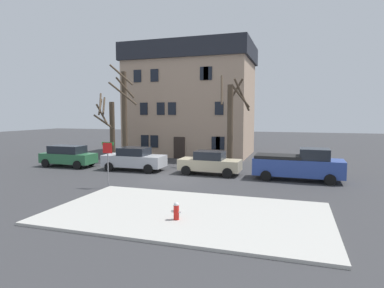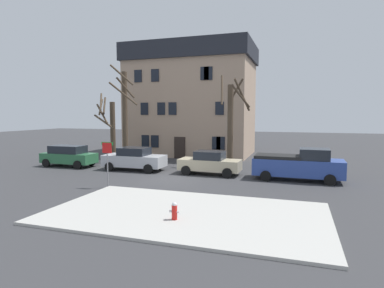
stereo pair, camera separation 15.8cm
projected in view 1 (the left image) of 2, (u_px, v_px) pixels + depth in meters
The scene contains 13 objects.
ground_plane at pixel (171, 179), 21.32m from camera, with size 120.00×120.00×0.00m, color #38383A.
sidewalk_slab at pixel (187, 213), 13.83m from camera, with size 11.77×6.67×0.12m, color #B7B5AD.
building_main at pixel (191, 100), 34.42m from camera, with size 12.96×8.38×11.38m.
tree_bare_near at pixel (110, 127), 28.90m from camera, with size 2.36×1.98×6.19m.
tree_bare_mid at pixel (125, 114), 28.22m from camera, with size 2.27×1.81×8.44m.
tree_bare_far at pixel (231, 121), 25.80m from camera, with size 2.46×2.52×7.42m.
car_green_wagon at pixel (68, 156), 26.34m from camera, with size 4.44×1.98×1.73m.
car_silver_sedan at pixel (134, 159), 24.63m from camera, with size 4.72×2.17×1.75m.
car_beige_sedan at pixel (210, 163), 22.92m from camera, with size 4.40×2.02×1.67m.
pickup_truck_blue at pixel (299, 165), 20.90m from camera, with size 5.64×2.26×2.11m.
fire_hydrant at pixel (176, 211), 12.78m from camera, with size 0.42×0.22×0.70m.
street_sign_pole at pixel (108, 156), 18.67m from camera, with size 0.76×0.07×2.68m.
bicycle_leaning at pixel (125, 159), 28.39m from camera, with size 1.71×0.47×1.03m.
Camera 1 is at (7.76, -19.57, 4.29)m, focal length 30.26 mm.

